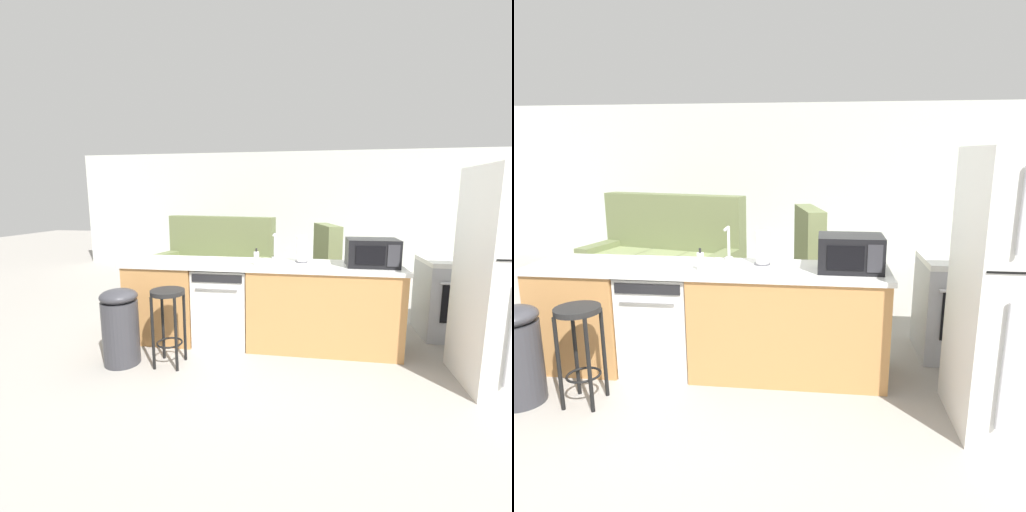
% 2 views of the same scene
% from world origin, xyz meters
% --- Properties ---
extents(ground_plane, '(24.00, 24.00, 0.00)m').
position_xyz_m(ground_plane, '(0.00, 0.00, 0.00)').
color(ground_plane, gray).
extents(wall_back, '(10.00, 0.06, 2.60)m').
position_xyz_m(wall_back, '(0.30, 4.20, 1.30)').
color(wall_back, beige).
rests_on(wall_back, ground_plane).
extents(kitchen_counter, '(2.94, 0.66, 0.90)m').
position_xyz_m(kitchen_counter, '(0.24, 0.00, 0.42)').
color(kitchen_counter, '#B77F47').
rests_on(kitchen_counter, ground_plane).
extents(dishwasher, '(0.58, 0.61, 0.84)m').
position_xyz_m(dishwasher, '(-0.25, -0.00, 0.42)').
color(dishwasher, silver).
rests_on(dishwasher, ground_plane).
extents(stove_range, '(0.76, 0.68, 0.90)m').
position_xyz_m(stove_range, '(2.35, 0.55, 0.45)').
color(stove_range, '#A8AAB2').
rests_on(stove_range, ground_plane).
extents(refrigerator, '(0.72, 0.73, 1.84)m').
position_xyz_m(refrigerator, '(2.35, -0.55, 0.92)').
color(refrigerator, silver).
rests_on(refrigerator, ground_plane).
extents(microwave, '(0.50, 0.37, 0.28)m').
position_xyz_m(microwave, '(1.30, -0.00, 1.04)').
color(microwave, black).
rests_on(microwave, kitchen_counter).
extents(sink_faucet, '(0.07, 0.18, 0.30)m').
position_xyz_m(sink_faucet, '(0.29, 0.21, 1.03)').
color(sink_faucet, silver).
rests_on(sink_faucet, kitchen_counter).
extents(paper_towel_roll, '(0.14, 0.14, 0.28)m').
position_xyz_m(paper_towel_roll, '(0.59, 0.11, 1.04)').
color(paper_towel_roll, '#4C4C51').
rests_on(paper_towel_roll, kitchen_counter).
extents(soap_bottle, '(0.06, 0.06, 0.18)m').
position_xyz_m(soap_bottle, '(0.13, -0.13, 0.97)').
color(soap_bottle, silver).
rests_on(soap_bottle, kitchen_counter).
extents(kettle, '(0.21, 0.17, 0.19)m').
position_xyz_m(kettle, '(2.52, 0.68, 0.99)').
color(kettle, black).
rests_on(kettle, stove_range).
extents(bar_stool, '(0.32, 0.32, 0.74)m').
position_xyz_m(bar_stool, '(-0.63, -0.65, 0.54)').
color(bar_stool, black).
rests_on(bar_stool, ground_plane).
extents(trash_bin, '(0.35, 0.35, 0.74)m').
position_xyz_m(trash_bin, '(-1.10, -0.69, 0.38)').
color(trash_bin, '#333338').
rests_on(trash_bin, ground_plane).
extents(couch, '(2.15, 1.31, 1.27)m').
position_xyz_m(couch, '(-0.95, 2.14, 0.39)').
color(couch, '#667047').
rests_on(couch, ground_plane).
extents(armchair, '(0.97, 1.01, 1.20)m').
position_xyz_m(armchair, '(1.13, 1.65, 0.35)').
color(armchair, '#667047').
rests_on(armchair, ground_plane).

